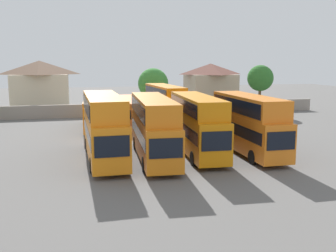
% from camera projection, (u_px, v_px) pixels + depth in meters
% --- Properties ---
extents(ground, '(140.00, 140.00, 0.00)m').
position_uv_depth(ground, '(141.00, 123.00, 48.92)').
color(ground, '#605E5B').
extents(depot_boundary_wall, '(56.00, 0.50, 1.80)m').
position_uv_depth(depot_boundary_wall, '(133.00, 109.00, 55.23)').
color(depot_boundary_wall, gray).
rests_on(depot_boundary_wall, ground).
extents(bus_1, '(2.85, 11.33, 5.10)m').
position_uv_depth(bus_1, '(104.00, 124.00, 30.31)').
color(bus_1, orange).
rests_on(bus_1, ground).
extents(bus_2, '(3.19, 11.95, 4.87)m').
position_uv_depth(bus_2, '(153.00, 125.00, 30.71)').
color(bus_2, orange).
rests_on(bus_2, ground).
extents(bus_3, '(3.04, 10.88, 4.87)m').
position_uv_depth(bus_3, '(197.00, 122.00, 32.04)').
color(bus_3, orange).
rests_on(bus_3, ground).
extents(bus_4, '(2.58, 10.73, 4.88)m').
position_uv_depth(bus_4, '(248.00, 121.00, 32.44)').
color(bus_4, orange).
rests_on(bus_4, ground).
extents(bus_5, '(2.94, 11.19, 3.53)m').
position_uv_depth(bus_5, '(95.00, 112.00, 44.20)').
color(bus_5, orange).
rests_on(bus_5, ground).
extents(bus_6, '(3.22, 12.12, 3.38)m').
position_uv_depth(bus_6, '(133.00, 111.00, 45.17)').
color(bus_6, orange).
rests_on(bus_6, ground).
extents(bus_7, '(2.99, 10.74, 4.84)m').
position_uv_depth(bus_7, '(165.00, 103.00, 46.19)').
color(bus_7, orange).
rests_on(bus_7, ground).
extents(bus_8, '(3.17, 12.01, 3.45)m').
position_uv_depth(bus_8, '(194.00, 109.00, 46.94)').
color(bus_8, orange).
rests_on(bus_8, ground).
extents(house_terrace_left, '(8.88, 6.49, 7.75)m').
position_uv_depth(house_terrace_left, '(40.00, 85.00, 60.82)').
color(house_terrace_left, beige).
rests_on(house_terrace_left, ground).
extents(house_terrace_centre, '(8.05, 7.88, 7.25)m').
position_uv_depth(house_terrace_centre, '(210.00, 84.00, 67.70)').
color(house_terrace_centre, tan).
rests_on(house_terrace_centre, ground).
extents(tree_behind_wall, '(3.79, 3.79, 7.12)m').
position_uv_depth(tree_behind_wall, '(260.00, 78.00, 56.74)').
color(tree_behind_wall, brown).
rests_on(tree_behind_wall, ground).
extents(tree_right_of_lot, '(4.52, 4.52, 6.65)m').
position_uv_depth(tree_right_of_lot, '(153.00, 84.00, 57.82)').
color(tree_right_of_lot, brown).
rests_on(tree_right_of_lot, ground).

